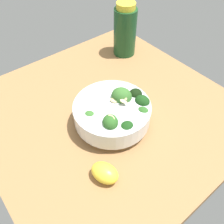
# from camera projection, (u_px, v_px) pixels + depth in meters

# --- Properties ---
(ground_plane) EXTENTS (0.62, 0.62, 0.04)m
(ground_plane) POSITION_uv_depth(u_px,v_px,m) (108.00, 113.00, 0.65)
(ground_plane) COLOR #996D42
(bowl_of_broccoli) EXTENTS (0.18, 0.18, 0.10)m
(bowl_of_broccoli) POSITION_uv_depth(u_px,v_px,m) (114.00, 112.00, 0.57)
(bowl_of_broccoli) COLOR white
(bowl_of_broccoli) RESTS_ON ground_plane
(lemon_wedge) EXTENTS (0.06, 0.07, 0.04)m
(lemon_wedge) POSITION_uv_depth(u_px,v_px,m) (105.00, 173.00, 0.49)
(lemon_wedge) COLOR yellow
(lemon_wedge) RESTS_ON ground_plane
(bottle_tall) EXTENTS (0.07, 0.07, 0.17)m
(bottle_tall) POSITION_uv_depth(u_px,v_px,m) (125.00, 30.00, 0.75)
(bottle_tall) COLOR #194723
(bottle_tall) RESTS_ON ground_plane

